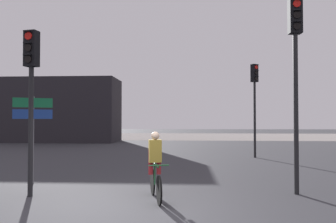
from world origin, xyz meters
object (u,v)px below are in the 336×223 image
Objects in this scene: traffic_light_near_left at (31,80)px; traffic_light_near_right at (295,59)px; traffic_light_far_right at (255,93)px; cyclist at (155,165)px; direction_sign_post at (33,123)px; distant_building at (30,110)px.

traffic_light_near_right is (6.69, 0.66, 0.58)m from traffic_light_near_left.
traffic_light_far_right is at bearing -97.00° from traffic_light_near_right.
traffic_light_far_right is at bearing -129.13° from cyclist.
traffic_light_near_left is 1.99m from direction_sign_post.
direction_sign_post reaches higher than cyclist.
traffic_light_near_right is 4.50m from cyclist.
distant_building is 20.52m from traffic_light_far_right.
direction_sign_post is 4.24m from cyclist.
traffic_light_near_right reaches higher than direction_sign_post.
direction_sign_post is (-7.37, 0.85, -1.67)m from traffic_light_near_right.
traffic_light_near_right is at bearing -49.26° from distant_building.
traffic_light_far_right reaches higher than direction_sign_post.
traffic_light_near_left reaches higher than direction_sign_post.
cyclist is at bearing 32.04° from traffic_light_far_right.
distant_building reaches higher than traffic_light_near_right.
traffic_light_near_right reaches higher than cyclist.
direction_sign_post is at bearing -36.58° from cyclist.
distant_building reaches higher than traffic_light_far_right.
traffic_light_near_left is 3.75m from cyclist.
traffic_light_near_right is (16.62, -19.29, 0.74)m from distant_building.
distant_building is 3.29× the size of traffic_light_far_right.
distant_building is 5.96× the size of direction_sign_post.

